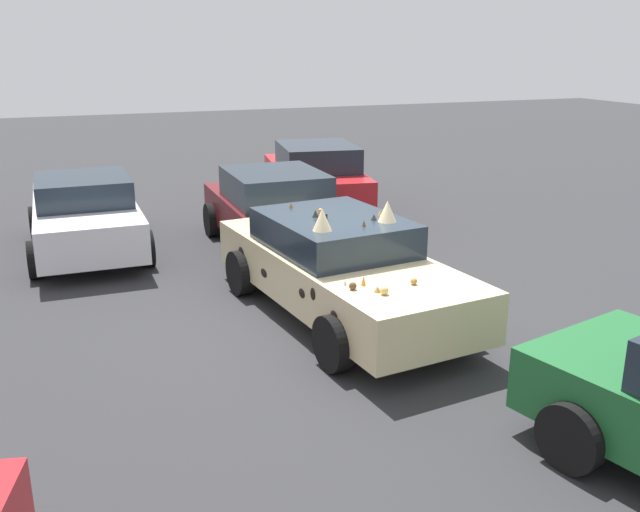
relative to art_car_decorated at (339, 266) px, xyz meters
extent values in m
plane|color=#2D2D30|center=(-0.04, 0.00, -0.71)|extent=(60.00, 60.00, 0.00)
cube|color=beige|center=(-0.04, 0.00, -0.10)|extent=(4.85, 2.31, 0.65)
cube|color=#1E2833|center=(0.16, 0.02, 0.44)|extent=(2.28, 1.86, 0.44)
cylinder|color=black|center=(-1.37, -1.08, -0.38)|extent=(0.70, 0.30, 0.68)
cylinder|color=black|center=(-1.58, 0.73, -0.38)|extent=(0.70, 0.30, 0.68)
cylinder|color=black|center=(1.51, -0.74, -0.38)|extent=(0.70, 0.30, 0.68)
cylinder|color=black|center=(1.30, 1.07, -0.38)|extent=(0.70, 0.30, 0.68)
ellipsoid|color=black|center=(1.28, 1.05, -0.05)|extent=(0.19, 0.04, 0.16)
ellipsoid|color=black|center=(0.44, 0.95, -0.13)|extent=(0.20, 0.04, 0.12)
ellipsoid|color=black|center=(-1.04, 0.77, 0.05)|extent=(0.12, 0.03, 0.16)
ellipsoid|color=black|center=(0.70, -0.81, -0.12)|extent=(0.20, 0.04, 0.13)
ellipsoid|color=black|center=(-0.73, -0.98, -0.08)|extent=(0.15, 0.04, 0.16)
ellipsoid|color=black|center=(0.86, -0.80, -0.18)|extent=(0.16, 0.04, 0.16)
ellipsoid|color=black|center=(-1.56, 0.71, -0.05)|extent=(0.17, 0.04, 0.14)
ellipsoid|color=black|center=(-0.74, 0.81, -0.04)|extent=(0.16, 0.04, 0.12)
ellipsoid|color=black|center=(-1.41, 0.73, -0.27)|extent=(0.18, 0.04, 0.10)
ellipsoid|color=black|center=(-0.89, -1.00, -0.26)|extent=(0.10, 0.03, 0.12)
ellipsoid|color=black|center=(-1.04, -1.02, -0.16)|extent=(0.11, 0.03, 0.10)
cone|color=#A87A38|center=(-1.68, 0.23, 0.26)|extent=(0.12, 0.12, 0.07)
sphere|color=#51381E|center=(-1.51, 0.46, 0.26)|extent=(0.09, 0.09, 0.09)
sphere|color=tan|center=(-1.79, 0.19, 0.27)|extent=(0.10, 0.10, 0.10)
sphere|color=#A87A38|center=(-1.61, -0.28, 0.26)|extent=(0.08, 0.08, 0.08)
cone|color=silver|center=(-1.34, 0.48, 0.26)|extent=(0.07, 0.07, 0.07)
cone|color=orange|center=(-1.42, 0.28, 0.28)|extent=(0.09, 0.09, 0.12)
cone|color=orange|center=(0.00, -0.60, 0.70)|extent=(0.05, 0.05, 0.07)
cone|color=#51381E|center=(0.85, 0.40, 0.70)|extent=(0.08, 0.08, 0.07)
cone|color=#51381E|center=(-0.48, -0.14, 0.71)|extent=(0.07, 0.07, 0.08)
cone|color=black|center=(-0.23, -0.40, 0.71)|extent=(0.12, 0.12, 0.08)
cylinder|color=gray|center=(-0.28, -0.52, 0.70)|extent=(0.06, 0.06, 0.07)
cone|color=black|center=(0.22, 0.26, 0.71)|extent=(0.12, 0.12, 0.10)
cylinder|color=black|center=(-0.01, 0.22, 0.71)|extent=(0.12, 0.12, 0.09)
cylinder|color=orange|center=(0.28, 0.17, 0.71)|extent=(0.06, 0.06, 0.09)
cone|color=beige|center=(-0.36, -0.53, 0.81)|extent=(0.25, 0.25, 0.29)
cone|color=beige|center=(-0.48, 0.43, 0.81)|extent=(0.25, 0.25, 0.29)
cube|color=silver|center=(4.50, 3.07, -0.12)|extent=(4.18, 1.72, 0.67)
cube|color=#1E2833|center=(4.41, 3.07, 0.45)|extent=(1.79, 1.58, 0.46)
cylinder|color=black|center=(5.79, 3.95, -0.40)|extent=(0.62, 0.22, 0.62)
cylinder|color=black|center=(5.79, 2.19, -0.40)|extent=(0.62, 0.22, 0.62)
cylinder|color=black|center=(3.21, 3.95, -0.40)|extent=(0.62, 0.22, 0.62)
cylinder|color=black|center=(3.20, 2.19, -0.40)|extent=(0.62, 0.22, 0.62)
cylinder|color=black|center=(-4.17, -0.50, -0.39)|extent=(0.68, 0.37, 0.64)
cube|color=red|center=(6.31, -2.03, -0.12)|extent=(4.39, 2.36, 0.68)
cube|color=#1E2833|center=(6.04, -1.98, 0.49)|extent=(2.18, 1.88, 0.54)
cylinder|color=black|center=(7.72, -1.35, -0.41)|extent=(0.64, 0.31, 0.61)
cylinder|color=black|center=(7.45, -3.11, -0.41)|extent=(0.64, 0.31, 0.61)
cylinder|color=black|center=(5.17, -0.95, -0.41)|extent=(0.64, 0.31, 0.61)
cylinder|color=black|center=(4.89, -2.71, -0.41)|extent=(0.64, 0.31, 0.61)
cube|color=#5B1419|center=(3.47, -0.15, -0.12)|extent=(3.99, 1.77, 0.63)
cube|color=#1E2833|center=(3.36, -0.15, 0.46)|extent=(1.92, 1.62, 0.54)
cylinder|color=black|center=(4.71, 0.73, -0.39)|extent=(0.65, 0.23, 0.65)
cylinder|color=black|center=(4.69, -1.05, -0.39)|extent=(0.65, 0.23, 0.65)
cylinder|color=black|center=(2.25, 0.75, -0.39)|extent=(0.65, 0.23, 0.65)
cylinder|color=black|center=(2.23, -1.03, -0.39)|extent=(0.65, 0.23, 0.65)
camera|label=1|loc=(-8.44, 3.54, 2.96)|focal=39.30mm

